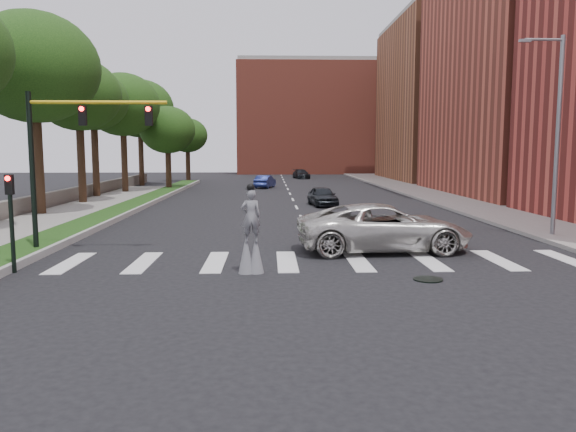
{
  "coord_description": "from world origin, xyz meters",
  "views": [
    {
      "loc": [
        -1.93,
        -18.87,
        4.03
      ],
      "look_at": [
        -1.26,
        0.67,
        1.7
      ],
      "focal_mm": 35.0,
      "sensor_mm": 36.0,
      "label": 1
    }
  ],
  "objects": [
    {
      "name": "tree_7",
      "position": [
        -12.03,
        51.96,
        5.7
      ],
      "size": [
        5.01,
        5.01,
        7.88
      ],
      "color": "black",
      "rests_on": "ground"
    },
    {
      "name": "tree_6",
      "position": [
        -11.94,
        37.64,
        5.9
      ],
      "size": [
        5.48,
        5.48,
        8.27
      ],
      "color": "black",
      "rests_on": "ground"
    },
    {
      "name": "tree_3",
      "position": [
        -15.56,
        22.58,
        7.87
      ],
      "size": [
        6.05,
        6.05,
        10.49
      ],
      "color": "black",
      "rests_on": "ground"
    },
    {
      "name": "traffic_signal",
      "position": [
        -9.78,
        3.0,
        4.15
      ],
      "size": [
        5.3,
        0.23,
        6.2
      ],
      "color": "black",
      "rests_on": "ground"
    },
    {
      "name": "building_backdrop",
      "position": [
        6.0,
        78.0,
        9.0
      ],
      "size": [
        26.0,
        14.0,
        18.0
      ],
      "primitive_type": "cube",
      "color": "#A34533",
      "rests_on": "ground"
    },
    {
      "name": "car_mid",
      "position": [
        -2.32,
        39.85,
        0.66
      ],
      "size": [
        2.37,
        4.22,
        1.32
      ],
      "primitive_type": "imported",
      "rotation": [
        0.0,
        0.0,
        2.88
      ],
      "color": "navy",
      "rests_on": "ground"
    },
    {
      "name": "sidewalk_right",
      "position": [
        12.5,
        25.0,
        0.09
      ],
      "size": [
        5.0,
        90.0,
        0.18
      ],
      "primitive_type": "cube",
      "color": "gray",
      "rests_on": "ground"
    },
    {
      "name": "tree_8",
      "position": [
        -16.22,
        28.11,
        7.93
      ],
      "size": [
        5.7,
        5.7,
        10.41
      ],
      "color": "black",
      "rests_on": "ground"
    },
    {
      "name": "secondary_signal",
      "position": [
        -10.3,
        -0.5,
        1.95
      ],
      "size": [
        0.25,
        0.21,
        3.23
      ],
      "color": "black",
      "rests_on": "ground"
    },
    {
      "name": "suv_crossing",
      "position": [
        2.63,
        3.0,
        0.95
      ],
      "size": [
        7.0,
        3.55,
        1.9
      ],
      "primitive_type": "imported",
      "rotation": [
        0.0,
        0.0,
        1.63
      ],
      "color": "beige",
      "rests_on": "ground"
    },
    {
      "name": "manhole",
      "position": [
        3.0,
        -2.0,
        0.02
      ],
      "size": [
        0.9,
        0.9,
        0.04
      ],
      "primitive_type": "cylinder",
      "color": "black",
      "rests_on": "ground"
    },
    {
      "name": "grass_median",
      "position": [
        -11.5,
        20.0,
        0.12
      ],
      "size": [
        2.0,
        60.0,
        0.25
      ],
      "primitive_type": "cube",
      "color": "#183C11",
      "rests_on": "ground"
    },
    {
      "name": "streetlight",
      "position": [
        10.9,
        6.0,
        4.9
      ],
      "size": [
        2.05,
        0.2,
        9.0
      ],
      "color": "slate",
      "rests_on": "ground"
    },
    {
      "name": "building_far",
      "position": [
        22.0,
        54.0,
        10.0
      ],
      "size": [
        16.0,
        22.0,
        20.0
      ],
      "primitive_type": "cube",
      "color": "#965537",
      "rests_on": "ground"
    },
    {
      "name": "stilt_performer",
      "position": [
        -2.51,
        -0.83,
        1.16
      ],
      "size": [
        0.84,
        0.55,
        2.94
      ],
      "rotation": [
        0.0,
        0.0,
        3.24
      ],
      "color": "black",
      "rests_on": "ground"
    },
    {
      "name": "tree_2",
      "position": [
        -15.71,
        15.35,
        8.78
      ],
      "size": [
        7.62,
        7.62,
        12.05
      ],
      "color": "black",
      "rests_on": "ground"
    },
    {
      "name": "sidewalk_left",
      "position": [
        -14.5,
        10.0,
        0.09
      ],
      "size": [
        4.0,
        60.0,
        0.18
      ],
      "primitive_type": "cube",
      "color": "gray",
      "rests_on": "ground"
    },
    {
      "name": "car_far",
      "position": [
        2.56,
        58.57,
        0.63
      ],
      "size": [
        2.52,
        4.59,
        1.26
      ],
      "primitive_type": "imported",
      "rotation": [
        0.0,
        0.0,
        0.18
      ],
      "color": "black",
      "rests_on": "ground"
    },
    {
      "name": "building_mid",
      "position": [
        22.0,
        30.0,
        12.0
      ],
      "size": [
        16.0,
        22.0,
        24.0
      ],
      "primitive_type": "cube",
      "color": "#A34533",
      "rests_on": "ground"
    },
    {
      "name": "stone_wall",
      "position": [
        -17.0,
        22.0,
        0.55
      ],
      "size": [
        0.5,
        56.0,
        1.1
      ],
      "primitive_type": "cube",
      "color": "#605B52",
      "rests_on": "ground"
    },
    {
      "name": "median_curb",
      "position": [
        -10.45,
        20.0,
        0.14
      ],
      "size": [
        0.2,
        60.0,
        0.28
      ],
      "primitive_type": "cube",
      "color": "gray",
      "rests_on": "ground"
    },
    {
      "name": "ground_plane",
      "position": [
        0.0,
        0.0,
        0.0
      ],
      "size": [
        160.0,
        160.0,
        0.0
      ],
      "primitive_type": "plane",
      "color": "black",
      "rests_on": "ground"
    },
    {
      "name": "tree_4",
      "position": [
        -15.12,
        33.08,
        8.0
      ],
      "size": [
        6.67,
        6.67,
        10.87
      ],
      "color": "black",
      "rests_on": "ground"
    },
    {
      "name": "car_near",
      "position": [
        1.92,
        20.98,
        0.69
      ],
      "size": [
        2.18,
        4.26,
        1.39
      ],
      "primitive_type": "imported",
      "rotation": [
        0.0,
        0.0,
        0.14
      ],
      "color": "black",
      "rests_on": "ground"
    },
    {
      "name": "tree_5",
      "position": [
        -16.09,
        44.25,
        8.45
      ],
      "size": [
        7.46,
        7.46,
        11.66
      ],
      "color": "black",
      "rests_on": "ground"
    }
  ]
}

